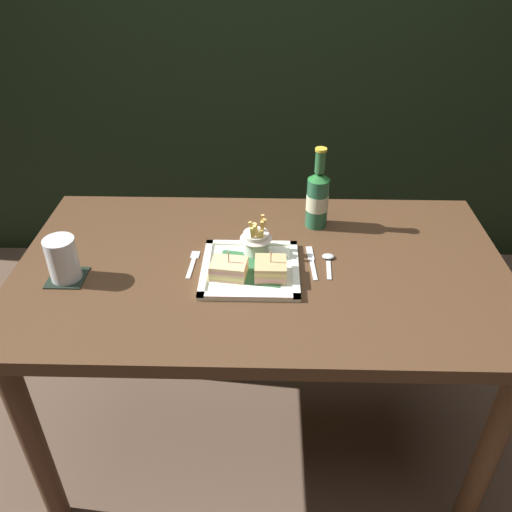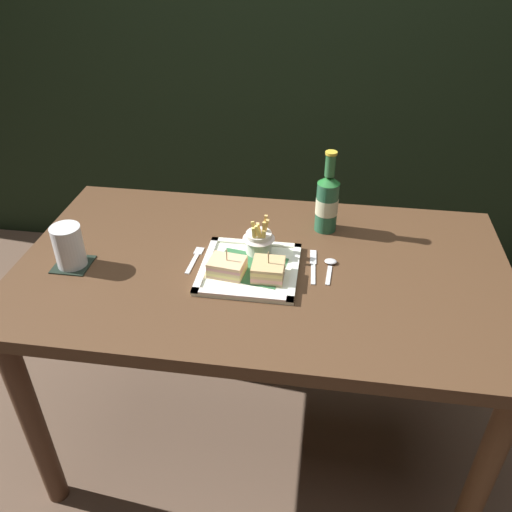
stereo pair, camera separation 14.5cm
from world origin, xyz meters
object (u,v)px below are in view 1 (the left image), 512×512
beer_bottle (318,198)px  spoon (328,260)px  sandwich_half_left (229,269)px  dining_table (261,292)px  water_glass (63,262)px  knife (312,261)px  square_plate (250,269)px  sandwich_half_right (271,269)px  fries_cup (256,239)px  fork (193,263)px

beer_bottle → spoon: (0.02, -0.20, -0.09)m
sandwich_half_left → beer_bottle: beer_bottle is taller
dining_table → water_glass: (-0.53, -0.08, 0.15)m
sandwich_half_left → beer_bottle: size_ratio=0.40×
dining_table → knife: size_ratio=8.36×
sandwich_half_left → spoon: (0.28, 0.09, -0.03)m
spoon → beer_bottle: bearing=96.4°
square_plate → knife: (0.17, 0.05, -0.00)m
sandwich_half_left → knife: 0.25m
water_glass → knife: size_ratio=0.73×
sandwich_half_right → fries_cup: bearing=110.0°
square_plate → knife: bearing=16.3°
square_plate → fries_cup: size_ratio=2.33×
square_plate → knife: size_ratio=1.62×
sandwich_half_left → fries_cup: bearing=58.2°
dining_table → knife: (0.14, 0.02, 0.10)m
sandwich_half_right → square_plate: bearing=148.7°
water_glass → spoon: 0.73m
sandwich_half_left → knife: (0.23, 0.09, -0.03)m
fries_cup → square_plate: bearing=-100.3°
beer_bottle → knife: beer_bottle is taller
sandwich_half_right → fork: bearing=162.5°
dining_table → square_plate: square_plate is taller
square_plate → beer_bottle: 0.34m
fork → knife: 0.34m
sandwich_half_right → fork: 0.23m
water_glass → fork: water_glass is taller
fork → spoon: (0.39, 0.02, 0.00)m
square_plate → beer_bottle: bearing=52.0°
fries_cup → beer_bottle: (0.18, 0.17, 0.04)m
square_plate → water_glass: size_ratio=2.23×
square_plate → sandwich_half_left: size_ratio=2.59×
spoon → sandwich_half_left: bearing=-162.3°
sandwich_half_right → fork: (-0.22, 0.07, -0.03)m
dining_table → fries_cup: (-0.02, 0.05, 0.16)m
water_glass → fork: 0.35m
fries_cup → knife: bearing=-10.4°
beer_bottle → square_plate: bearing=-128.0°
spoon → water_glass: bearing=-172.1°
dining_table → water_glass: water_glass is taller
beer_bottle → water_glass: bearing=-156.7°
sandwich_half_right → knife: (0.12, 0.09, -0.03)m
square_plate → beer_bottle: (0.20, 0.26, 0.09)m
sandwich_half_left → beer_bottle: (0.26, 0.29, 0.07)m
square_plate → fries_cup: bearing=79.7°
sandwich_half_right → beer_bottle: (0.14, 0.29, 0.06)m
dining_table → knife: 0.18m
sandwich_half_right → beer_bottle: beer_bottle is taller
dining_table → sandwich_half_left: size_ratio=13.38×
square_plate → water_glass: bearing=-174.8°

